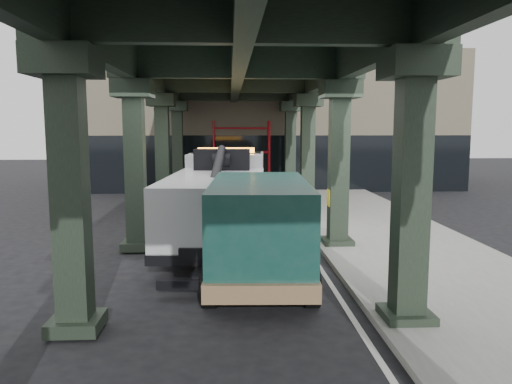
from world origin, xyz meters
name	(u,v)px	position (x,y,z in m)	size (l,w,h in m)	color
ground	(255,268)	(0.00, 0.00, 0.00)	(90.00, 90.00, 0.00)	black
sidewalk	(398,245)	(4.50, 2.00, 0.07)	(5.00, 40.00, 0.15)	gray
lane_stripe	(308,248)	(1.70, 2.00, 0.01)	(0.12, 38.00, 0.01)	silver
viaduct	(238,64)	(-0.40, 2.00, 5.46)	(7.40, 32.00, 6.40)	black
building	(270,122)	(2.00, 20.00, 4.00)	(22.00, 10.00, 8.00)	#C6B793
scaffolding	(242,156)	(0.00, 14.64, 2.11)	(3.08, 0.88, 4.00)	red
tow_truck	(221,195)	(-0.92, 3.14, 1.51)	(3.34, 9.58, 3.09)	black
towed_van	(259,226)	(0.05, -0.98, 1.30)	(2.63, 6.08, 2.43)	#103A33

